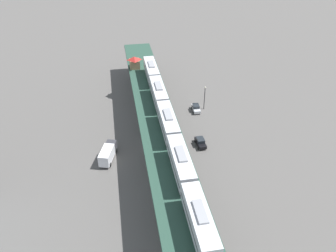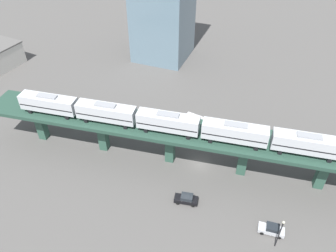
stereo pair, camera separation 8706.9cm
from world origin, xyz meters
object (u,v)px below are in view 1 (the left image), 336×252
Objects in this scene: signal_hut at (135,62)px; street_car_black at (200,142)px; subway_train at (168,122)px; street_car_silver at (196,108)px; delivery_truck at (108,153)px; street_lamp at (205,96)px.

street_car_black is (-15.86, 25.70, -9.75)m from signal_hut.
subway_train is 17.37× the size of signal_hut.
delivery_truck is at bearing 41.69° from street_car_silver.
signal_hut is 0.48× the size of delivery_truck.
delivery_truck reaches higher than street_car_black.
street_car_black is 21.77m from delivery_truck.
signal_hut reaches higher than street_car_black.
street_lamp is at bearing -101.01° from street_car_black.
street_car_silver is (-8.97, -22.51, -10.49)m from subway_train.
subway_train is at bearing 168.59° from delivery_truck.
street_car_black is 1.03× the size of street_car_silver.
signal_hut reaches higher than street_lamp.
subway_train is 16.65m from delivery_truck.
delivery_truck is at bearing 10.82° from street_car_black.
street_car_silver is (-16.75, 9.96, -9.75)m from signal_hut.
delivery_truck is at bearing -11.41° from subway_train.
signal_hut is 31.74m from street_car_black.
street_car_silver is 29.82m from delivery_truck.
signal_hut is 22.12m from street_lamp.
subway_train is 8.97× the size of street_lamp.
signal_hut is 0.79× the size of street_car_silver.
delivery_truck is 1.08× the size of street_lamp.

